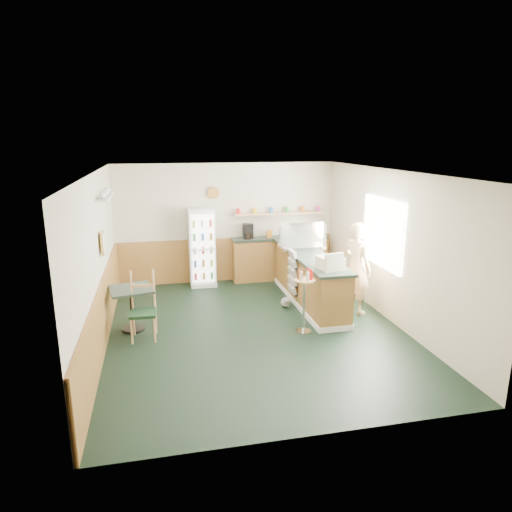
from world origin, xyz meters
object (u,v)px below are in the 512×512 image
object	(u,v)px
condiment_stand	(304,293)
cash_register	(330,263)
shopkeeper	(357,268)
cafe_chair	(143,303)
cafe_table	(132,301)
drinks_fridge	(202,247)
display_case	(302,236)

from	to	relation	value
condiment_stand	cash_register	bearing A→B (deg)	26.50
cash_register	shopkeeper	distance (m)	0.85
cash_register	shopkeeper	xyz separation A→B (m)	(0.70, 0.42, -0.25)
shopkeeper	cafe_chair	bearing A→B (deg)	70.94
condiment_stand	cafe_chair	world-z (taller)	cafe_chair
cafe_table	cafe_chair	xyz separation A→B (m)	(0.19, -0.32, 0.06)
cash_register	drinks_fridge	bearing A→B (deg)	115.47
cash_register	cafe_table	world-z (taller)	cash_register
drinks_fridge	cafe_chair	xyz separation A→B (m)	(-1.25, -2.62, -0.28)
shopkeeper	cafe_chair	size ratio (longest dim) A/B	1.54
display_case	condiment_stand	bearing A→B (deg)	-106.19
shopkeeper	cash_register	bearing A→B (deg)	97.20
drinks_fridge	display_case	bearing A→B (deg)	-29.56
cash_register	condiment_stand	bearing A→B (deg)	-163.68
display_case	cash_register	world-z (taller)	display_case
cafe_chair	shopkeeper	bearing A→B (deg)	7.62
condiment_stand	drinks_fridge	bearing A→B (deg)	115.13
drinks_fridge	cafe_chair	bearing A→B (deg)	-115.48
display_case	cafe_table	bearing A→B (deg)	-160.70
shopkeeper	cafe_chair	world-z (taller)	shopkeeper
drinks_fridge	display_case	size ratio (longest dim) A/B	1.89
condiment_stand	cafe_table	bearing A→B (deg)	166.16
display_case	cafe_chair	size ratio (longest dim) A/B	0.81
shopkeeper	condiment_stand	world-z (taller)	shopkeeper
drinks_fridge	cafe_table	world-z (taller)	drinks_fridge
cafe_chair	cash_register	bearing A→B (deg)	1.16
shopkeeper	cafe_table	world-z (taller)	shopkeeper
shopkeeper	condiment_stand	xyz separation A→B (m)	(-1.25, -0.69, -0.16)
condiment_stand	cafe_table	size ratio (longest dim) A/B	1.35
display_case	shopkeeper	size ratio (longest dim) A/B	0.53
shopkeeper	cafe_table	xyz separation A→B (m)	(-4.10, 0.01, -0.34)
shopkeeper	cafe_table	bearing A→B (deg)	66.27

